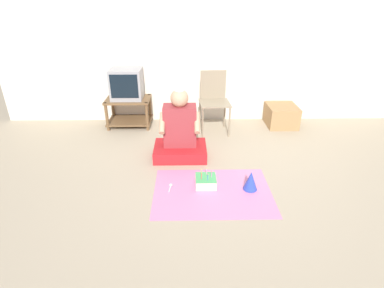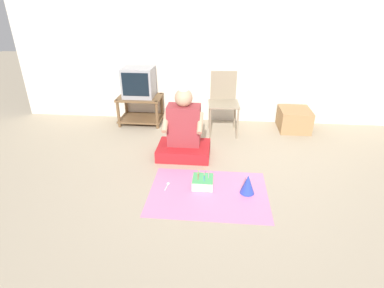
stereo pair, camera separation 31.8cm
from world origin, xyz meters
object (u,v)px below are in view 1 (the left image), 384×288
object	(u,v)px
party_hat_blue	(251,181)
cardboard_box_stack	(281,116)
tv	(127,84)
birthday_cake	(206,181)
person_seated	(180,133)
folding_chair	(214,97)

from	to	relation	value
party_hat_blue	cardboard_box_stack	bearing A→B (deg)	65.05
tv	cardboard_box_stack	bearing A→B (deg)	-1.27
birthday_cake	person_seated	bearing A→B (deg)	111.86
tv	folding_chair	xyz separation A→B (m)	(1.24, -0.21, -0.14)
folding_chair	party_hat_blue	size ratio (longest dim) A/B	4.25
person_seated	party_hat_blue	size ratio (longest dim) A/B	4.52
tv	birthday_cake	xyz separation A→B (m)	(1.05, -1.67, -0.58)
folding_chair	party_hat_blue	xyz separation A→B (m)	(0.25, -1.53, -0.39)
folding_chair	person_seated	xyz separation A→B (m)	(-0.46, -0.78, -0.20)
birthday_cake	party_hat_blue	world-z (taller)	party_hat_blue
tv	cardboard_box_stack	xyz separation A→B (m)	(2.29, -0.05, -0.48)
folding_chair	tv	bearing A→B (deg)	170.45
person_seated	party_hat_blue	xyz separation A→B (m)	(0.72, -0.75, -0.19)
birthday_cake	folding_chair	bearing A→B (deg)	82.54
cardboard_box_stack	person_seated	size ratio (longest dim) A/B	0.52
folding_chair	person_seated	bearing A→B (deg)	-120.70
folding_chair	cardboard_box_stack	bearing A→B (deg)	8.66
tv	person_seated	xyz separation A→B (m)	(0.78, -0.99, -0.34)
tv	person_seated	size ratio (longest dim) A/B	0.49
tv	birthday_cake	bearing A→B (deg)	-57.81
cardboard_box_stack	person_seated	xyz separation A→B (m)	(-1.51, -0.94, 0.14)
tv	birthday_cake	size ratio (longest dim) A/B	2.10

